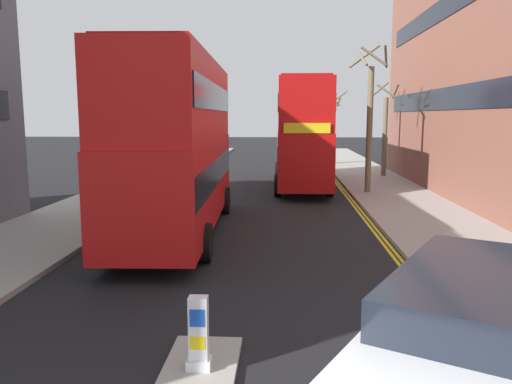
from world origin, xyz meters
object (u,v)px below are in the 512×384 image
object	(u,v)px
double_decker_bus_away	(178,140)
double_decker_bus_oncoming	(301,131)
taxi_minivan	(475,371)
keep_left_bollard	(199,336)

from	to	relation	value
double_decker_bus_away	double_decker_bus_oncoming	xyz separation A→B (m)	(4.33, 11.15, 0.00)
double_decker_bus_oncoming	taxi_minivan	world-z (taller)	double_decker_bus_oncoming
double_decker_bus_away	double_decker_bus_oncoming	bearing A→B (deg)	68.79
keep_left_bollard	double_decker_bus_oncoming	size ratio (longest dim) A/B	0.10
keep_left_bollard	double_decker_bus_away	xyz separation A→B (m)	(-2.16, 9.15, 2.42)
keep_left_bollard	double_decker_bus_oncoming	distance (m)	20.56
keep_left_bollard	taxi_minivan	distance (m)	3.77
double_decker_bus_away	double_decker_bus_oncoming	size ratio (longest dim) A/B	1.00
double_decker_bus_away	taxi_minivan	world-z (taller)	double_decker_bus_away
double_decker_bus_away	taxi_minivan	distance (m)	12.33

